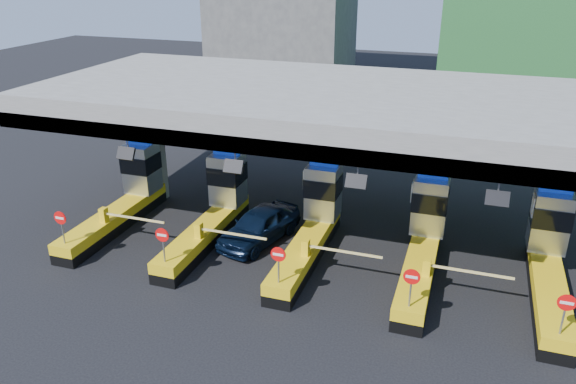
% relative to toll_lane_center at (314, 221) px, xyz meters
% --- Properties ---
extents(ground, '(120.00, 120.00, 0.00)m').
position_rel_toll_lane_center_xyz_m(ground, '(-0.00, -0.28, -1.40)').
color(ground, black).
rests_on(ground, ground).
extents(toll_canopy, '(28.00, 12.09, 7.00)m').
position_rel_toll_lane_center_xyz_m(toll_canopy, '(-0.00, 2.59, 4.74)').
color(toll_canopy, slate).
rests_on(toll_canopy, ground).
extents(toll_lane_far_left, '(4.43, 8.00, 4.16)m').
position_rel_toll_lane_center_xyz_m(toll_lane_far_left, '(-10.00, 0.00, 0.00)').
color(toll_lane_far_left, black).
rests_on(toll_lane_far_left, ground).
extents(toll_lane_left, '(4.43, 8.00, 4.16)m').
position_rel_toll_lane_center_xyz_m(toll_lane_left, '(-5.00, 0.00, 0.00)').
color(toll_lane_left, black).
rests_on(toll_lane_left, ground).
extents(toll_lane_center, '(4.43, 8.00, 4.16)m').
position_rel_toll_lane_center_xyz_m(toll_lane_center, '(0.00, 0.00, 0.00)').
color(toll_lane_center, black).
rests_on(toll_lane_center, ground).
extents(toll_lane_right, '(4.43, 8.00, 4.16)m').
position_rel_toll_lane_center_xyz_m(toll_lane_right, '(5.00, 0.00, 0.00)').
color(toll_lane_right, black).
rests_on(toll_lane_right, ground).
extents(toll_lane_far_right, '(4.43, 8.00, 4.16)m').
position_rel_toll_lane_center_xyz_m(toll_lane_far_right, '(10.00, 0.00, 0.00)').
color(toll_lane_far_right, black).
rests_on(toll_lane_far_right, ground).
extents(van, '(3.16, 5.22, 1.66)m').
position_rel_toll_lane_center_xyz_m(van, '(-2.65, -0.18, -0.57)').
color(van, black).
rests_on(van, ground).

